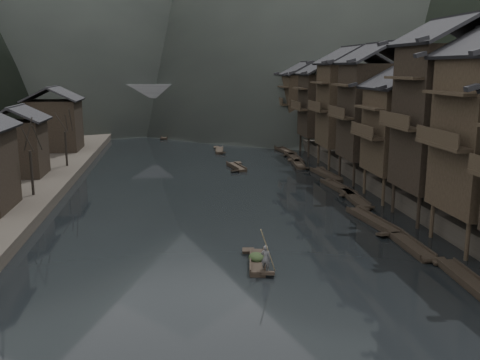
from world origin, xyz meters
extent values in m
plane|color=black|center=(0.00, 0.00, 0.00)|extent=(300.00, 300.00, 0.00)
cube|color=#2D2823|center=(35.00, 40.00, 0.90)|extent=(40.00, 200.00, 1.80)
cylinder|color=black|center=(14.20, -3.40, 1.30)|extent=(0.30, 0.30, 2.90)
cylinder|color=black|center=(14.20, 1.40, 1.30)|extent=(0.30, 0.30, 2.90)
cylinder|color=black|center=(16.95, 1.40, 1.30)|extent=(0.30, 0.30, 2.90)
cube|color=black|center=(13.30, -1.00, 7.20)|extent=(1.20, 5.70, 0.25)
cylinder|color=black|center=(14.20, 3.60, 1.30)|extent=(0.30, 0.30, 2.90)
cylinder|color=black|center=(14.20, 8.40, 1.30)|extent=(0.30, 0.30, 2.90)
cylinder|color=black|center=(16.95, 3.60, 1.30)|extent=(0.30, 0.30, 2.90)
cylinder|color=black|center=(16.95, 8.40, 1.30)|extent=(0.30, 0.30, 2.90)
cube|color=black|center=(17.30, 6.00, 8.24)|extent=(7.00, 6.00, 11.29)
cube|color=black|center=(13.30, 6.00, 7.68)|extent=(1.20, 5.70, 0.25)
cylinder|color=black|center=(14.20, 10.60, 1.30)|extent=(0.30, 0.30, 2.90)
cylinder|color=black|center=(14.20, 15.40, 1.30)|extent=(0.30, 0.30, 2.90)
cylinder|color=black|center=(16.95, 10.60, 1.30)|extent=(0.30, 0.30, 2.90)
cylinder|color=black|center=(16.95, 15.40, 1.30)|extent=(0.30, 0.30, 2.90)
cube|color=black|center=(17.30, 13.00, 6.45)|extent=(7.00, 6.00, 7.69)
cube|color=black|center=(13.30, 13.00, 6.06)|extent=(1.20, 5.70, 0.25)
cylinder|color=black|center=(14.20, 18.60, 1.30)|extent=(0.30, 0.30, 2.90)
cylinder|color=black|center=(14.20, 23.40, 1.30)|extent=(0.30, 0.30, 2.90)
cylinder|color=black|center=(16.95, 18.60, 1.30)|extent=(0.30, 0.30, 2.90)
cylinder|color=black|center=(16.95, 23.40, 1.30)|extent=(0.30, 0.30, 2.90)
cube|color=black|center=(17.30, 21.00, 7.58)|extent=(7.00, 6.00, 9.96)
cube|color=black|center=(13.30, 21.00, 7.08)|extent=(1.20, 5.70, 0.25)
cylinder|color=black|center=(14.20, 27.60, 1.30)|extent=(0.30, 0.30, 2.90)
cylinder|color=black|center=(14.20, 32.40, 1.30)|extent=(0.30, 0.30, 2.90)
cylinder|color=black|center=(16.95, 27.60, 1.30)|extent=(0.30, 0.30, 2.90)
cylinder|color=black|center=(16.95, 32.40, 1.30)|extent=(0.30, 0.30, 2.90)
cube|color=black|center=(17.30, 30.00, 7.57)|extent=(7.00, 6.00, 9.94)
cube|color=black|center=(13.30, 30.00, 7.07)|extent=(1.20, 5.70, 0.25)
cylinder|color=black|center=(14.20, 37.60, 1.30)|extent=(0.30, 0.30, 2.90)
cylinder|color=black|center=(14.20, 42.40, 1.30)|extent=(0.30, 0.30, 2.90)
cylinder|color=black|center=(16.95, 37.60, 1.30)|extent=(0.30, 0.30, 2.90)
cylinder|color=black|center=(16.95, 42.40, 1.30)|extent=(0.30, 0.30, 2.90)
cube|color=black|center=(17.30, 40.00, 6.90)|extent=(7.00, 6.00, 8.59)
cube|color=black|center=(13.30, 40.00, 6.47)|extent=(1.20, 5.70, 0.25)
cylinder|color=black|center=(14.20, 49.60, 1.30)|extent=(0.30, 0.30, 2.90)
cylinder|color=black|center=(14.20, 54.40, 1.30)|extent=(0.30, 0.30, 2.90)
cylinder|color=black|center=(16.95, 49.60, 1.30)|extent=(0.30, 0.30, 2.90)
cylinder|color=black|center=(16.95, 54.40, 1.30)|extent=(0.30, 0.30, 2.90)
cube|color=black|center=(17.30, 52.00, 6.75)|extent=(7.00, 6.00, 8.31)
cube|color=black|center=(13.30, 52.00, 6.34)|extent=(1.20, 5.70, 0.25)
cube|color=black|center=(-20.50, 24.00, 4.10)|extent=(5.00, 5.00, 5.80)
cube|color=black|center=(-20.50, 42.00, 4.60)|extent=(6.50, 6.50, 6.80)
cylinder|color=black|center=(-17.00, 14.69, 3.21)|extent=(0.24, 0.24, 4.02)
cylinder|color=black|center=(-17.00, 29.28, 3.20)|extent=(0.24, 0.24, 4.01)
cube|color=black|center=(12.33, -6.89, 0.15)|extent=(1.45, 6.34, 0.30)
cube|color=black|center=(12.33, -6.89, 0.33)|extent=(1.50, 6.22, 0.10)
cube|color=black|center=(12.15, -3.88, 0.29)|extent=(0.98, 0.83, 0.33)
cube|color=black|center=(11.70, -0.68, 0.15)|extent=(1.11, 5.80, 0.30)
cube|color=black|center=(11.70, -0.68, 0.33)|extent=(1.16, 5.69, 0.10)
cube|color=black|center=(11.70, 2.10, 0.29)|extent=(0.94, 0.72, 0.32)
cube|color=black|center=(11.69, -3.47, 0.29)|extent=(0.94, 0.72, 0.32)
cube|color=black|center=(11.33, 5.52, 0.15)|extent=(2.07, 7.62, 0.30)
cube|color=black|center=(11.33, 5.52, 0.33)|extent=(2.11, 7.48, 0.10)
cube|color=black|center=(11.80, 9.11, 0.29)|extent=(1.05, 1.04, 0.36)
cube|color=black|center=(10.86, 1.94, 0.29)|extent=(1.05, 1.04, 0.36)
cube|color=black|center=(12.30, 12.94, 0.15)|extent=(1.37, 7.25, 0.30)
cube|color=black|center=(12.30, 12.94, 0.33)|extent=(1.42, 7.11, 0.10)
cube|color=black|center=(12.17, 16.40, 0.29)|extent=(0.97, 0.92, 0.36)
cube|color=black|center=(12.43, 9.48, 0.29)|extent=(0.97, 0.92, 0.36)
cube|color=black|center=(12.20, 17.49, 0.15)|extent=(1.84, 7.21, 0.30)
cube|color=black|center=(12.20, 17.49, 0.33)|extent=(1.88, 7.08, 0.10)
cube|color=black|center=(12.56, 20.90, 0.29)|extent=(1.02, 0.97, 0.35)
cube|color=black|center=(11.84, 14.09, 0.29)|extent=(1.02, 0.97, 0.35)
cube|color=black|center=(12.80, 24.09, 0.15)|extent=(1.92, 7.24, 0.30)
cube|color=black|center=(12.80, 24.09, 0.33)|extent=(1.96, 7.10, 0.10)
cube|color=black|center=(13.20, 27.50, 0.29)|extent=(1.03, 0.98, 0.35)
cube|color=black|center=(12.40, 20.68, 0.29)|extent=(1.03, 0.98, 0.35)
cube|color=black|center=(11.20, 31.12, 0.15)|extent=(1.60, 5.93, 0.30)
cube|color=black|center=(11.20, 31.12, 0.33)|extent=(1.64, 5.81, 0.10)
cube|color=black|center=(10.96, 33.92, 0.29)|extent=(0.99, 0.80, 0.32)
cube|color=black|center=(11.44, 28.33, 0.29)|extent=(0.99, 0.80, 0.32)
cube|color=black|center=(11.75, 35.94, 0.15)|extent=(1.36, 7.15, 0.30)
cube|color=black|center=(11.75, 35.94, 0.33)|extent=(1.41, 7.01, 0.10)
cube|color=black|center=(11.63, 39.35, 0.29)|extent=(0.97, 0.91, 0.35)
cube|color=black|center=(11.88, 32.52, 0.29)|extent=(0.97, 0.91, 0.35)
cube|color=black|center=(11.78, 41.58, 0.15)|extent=(1.90, 7.07, 0.30)
cube|color=black|center=(11.78, 41.58, 0.33)|extent=(1.94, 6.94, 0.10)
cube|color=black|center=(12.17, 44.91, 0.29)|extent=(1.03, 0.96, 0.35)
cube|color=black|center=(11.39, 38.25, 0.29)|extent=(1.03, 0.96, 0.35)
cube|color=black|center=(11.61, 47.63, 0.15)|extent=(1.64, 6.95, 0.30)
cube|color=black|center=(11.61, 47.63, 0.33)|extent=(1.69, 6.81, 0.10)
cube|color=black|center=(11.34, 50.92, 0.29)|extent=(1.00, 0.92, 0.35)
cube|color=black|center=(11.87, 44.34, 0.29)|extent=(1.00, 0.92, 0.35)
cube|color=black|center=(11.90, 53.44, 0.15)|extent=(1.44, 6.46, 0.30)
cube|color=black|center=(11.90, 53.44, 0.33)|extent=(1.49, 6.33, 0.10)
cube|color=black|center=(12.07, 56.51, 0.29)|extent=(0.98, 0.84, 0.34)
cube|color=black|center=(11.74, 50.37, 0.29)|extent=(0.98, 0.84, 0.34)
cube|color=black|center=(11.79, 58.82, 0.15)|extent=(1.43, 6.26, 0.30)
cube|color=black|center=(11.79, 58.82, 0.33)|extent=(1.48, 6.14, 0.10)
cube|color=black|center=(11.64, 61.79, 0.29)|extent=(0.97, 0.81, 0.33)
cube|color=black|center=(11.95, 55.84, 0.29)|extent=(0.97, 0.81, 0.33)
cube|color=black|center=(3.23, 30.17, 0.15)|extent=(2.01, 5.42, 0.30)
cube|color=black|center=(3.23, 30.17, 0.33)|extent=(2.04, 5.32, 0.10)
cube|color=black|center=(3.73, 32.67, 0.29)|extent=(0.96, 0.81, 0.31)
cube|color=black|center=(2.73, 27.66, 0.29)|extent=(0.96, 0.81, 0.31)
cube|color=black|center=(2.33, 43.81, 0.15)|extent=(1.49, 5.48, 0.30)
cube|color=black|center=(2.33, 43.81, 0.33)|extent=(1.53, 5.38, 0.10)
cube|color=black|center=(2.09, 46.40, 0.29)|extent=(0.91, 0.75, 0.31)
cube|color=black|center=(2.57, 41.22, 0.29)|extent=(0.91, 0.75, 0.31)
cube|color=black|center=(-6.09, 60.05, 0.15)|extent=(1.29, 4.59, 0.30)
cube|color=black|center=(-6.09, 60.05, 0.33)|extent=(1.34, 4.50, 0.10)
cube|color=black|center=(-5.95, 62.22, 0.29)|extent=(0.89, 0.62, 0.29)
cube|color=black|center=(-6.23, 57.88, 0.29)|extent=(0.89, 0.62, 0.29)
cube|color=#4C4C4F|center=(0.00, 72.00, 7.20)|extent=(40.00, 6.00, 1.60)
cube|color=#4C4C4F|center=(0.00, 69.30, 8.50)|extent=(40.00, 0.50, 1.00)
cube|color=#4C4C4F|center=(0.00, 74.70, 8.50)|extent=(40.00, 0.50, 1.00)
cube|color=#4C4C4F|center=(-14.00, 72.00, 3.20)|extent=(3.20, 6.00, 6.40)
cube|color=#4C4C4F|center=(-4.50, 72.00, 3.20)|extent=(3.20, 6.00, 6.40)
cube|color=#4C4C4F|center=(4.50, 72.00, 3.20)|extent=(3.20, 6.00, 6.40)
cube|color=#4C4C4F|center=(14.00, 72.00, 3.20)|extent=(3.20, 6.00, 6.40)
cube|color=black|center=(0.74, -2.45, 0.15)|extent=(1.55, 4.39, 0.30)
cube|color=black|center=(0.74, -2.45, 0.33)|extent=(1.59, 4.31, 0.10)
cube|color=black|center=(0.43, -0.41, 0.29)|extent=(0.86, 0.65, 0.28)
cube|color=black|center=(1.04, -4.49, 0.29)|extent=(0.86, 0.65, 0.28)
ellipsoid|color=black|center=(0.71, -2.24, 0.74)|extent=(1.03, 1.34, 0.62)
imported|color=#4C4B4E|center=(0.98, -4.06, 1.24)|extent=(0.70, 0.62, 1.62)
cylinder|color=#8C7A51|center=(1.18, -4.06, 3.78)|extent=(1.32, 1.36, 3.46)
camera|label=1|loc=(-4.31, -33.99, 12.26)|focal=40.00mm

